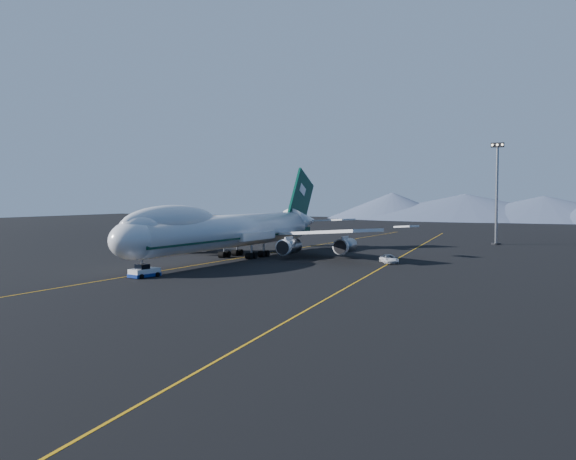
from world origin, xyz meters
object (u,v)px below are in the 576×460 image
at_px(boeing_747, 230,230).
at_px(service_van, 389,259).
at_px(pushback_tug, 144,273).
at_px(floodlight_mast, 497,193).

distance_m(boeing_747, service_van, 31.60).
relative_size(boeing_747, pushback_tug, 14.00).
bearing_deg(service_van, boeing_747, 160.63).
height_order(boeing_747, pushback_tug, boeing_747).
xyz_separation_m(pushback_tug, floodlight_mast, (37.43, 94.26, 12.66)).
distance_m(boeing_747, pushback_tug, 30.13).
relative_size(service_van, floodlight_mast, 0.21).
bearing_deg(pushback_tug, service_van, 64.43).
height_order(boeing_747, service_van, boeing_747).
xyz_separation_m(boeing_747, floodlight_mast, (40.43, 64.72, 7.50)).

